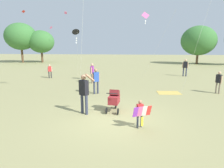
{
  "coord_description": "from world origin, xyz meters",
  "views": [
    {
      "loc": [
        0.72,
        -7.48,
        2.98
      ],
      "look_at": [
        -0.15,
        0.83,
        1.3
      ],
      "focal_mm": 30.6,
      "sensor_mm": 36.0,
      "label": 1
    }
  ],
  "objects_px": {
    "stroller": "(114,98)",
    "person_couple_left": "(92,72)",
    "child_with_butterfly_kite": "(140,112)",
    "person_kid_running": "(219,81)",
    "person_sitting_far": "(96,79)",
    "person_back_turned": "(185,66)",
    "kite_orange_delta": "(147,19)",
    "kite_blue_high": "(76,32)",
    "picnic_blanket": "(169,93)",
    "person_adult_flyer": "(84,90)",
    "person_red_shirt": "(50,70)"
  },
  "relations": [
    {
      "from": "stroller",
      "to": "person_couple_left",
      "type": "bearing_deg",
      "value": 109.89
    },
    {
      "from": "child_with_butterfly_kite",
      "to": "person_kid_running",
      "type": "relative_size",
      "value": 0.74
    },
    {
      "from": "person_sitting_far",
      "to": "person_back_turned",
      "type": "relative_size",
      "value": 0.93
    },
    {
      "from": "child_with_butterfly_kite",
      "to": "person_sitting_far",
      "type": "height_order",
      "value": "person_sitting_far"
    },
    {
      "from": "child_with_butterfly_kite",
      "to": "kite_orange_delta",
      "type": "relative_size",
      "value": 0.17
    },
    {
      "from": "kite_blue_high",
      "to": "picnic_blanket",
      "type": "xyz_separation_m",
      "value": [
        8.0,
        -6.8,
        -4.29
      ]
    },
    {
      "from": "kite_orange_delta",
      "to": "picnic_blanket",
      "type": "xyz_separation_m",
      "value": [
        1.1,
        -6.8,
        -5.46
      ]
    },
    {
      "from": "child_with_butterfly_kite",
      "to": "person_kid_running",
      "type": "xyz_separation_m",
      "value": [
        5.12,
        5.74,
        0.21
      ]
    },
    {
      "from": "person_couple_left",
      "to": "picnic_blanket",
      "type": "bearing_deg",
      "value": -26.39
    },
    {
      "from": "picnic_blanket",
      "to": "kite_orange_delta",
      "type": "bearing_deg",
      "value": 99.22
    },
    {
      "from": "person_kid_running",
      "to": "stroller",
      "type": "bearing_deg",
      "value": -147.14
    },
    {
      "from": "person_adult_flyer",
      "to": "kite_orange_delta",
      "type": "xyz_separation_m",
      "value": [
        3.35,
        11.13,
        4.4
      ]
    },
    {
      "from": "stroller",
      "to": "kite_blue_high",
      "type": "distance_m",
      "value": 12.26
    },
    {
      "from": "stroller",
      "to": "person_adult_flyer",
      "type": "bearing_deg",
      "value": -159.56
    },
    {
      "from": "person_adult_flyer",
      "to": "person_back_turned",
      "type": "xyz_separation_m",
      "value": [
        7.3,
        11.52,
        -0.06
      ]
    },
    {
      "from": "person_red_shirt",
      "to": "person_back_turned",
      "type": "height_order",
      "value": "person_back_turned"
    },
    {
      "from": "child_with_butterfly_kite",
      "to": "kite_orange_delta",
      "type": "height_order",
      "value": "kite_orange_delta"
    },
    {
      "from": "stroller",
      "to": "kite_orange_delta",
      "type": "xyz_separation_m",
      "value": [
        2.08,
        10.65,
        4.86
      ]
    },
    {
      "from": "kite_blue_high",
      "to": "person_sitting_far",
      "type": "bearing_deg",
      "value": -65.72
    },
    {
      "from": "person_sitting_far",
      "to": "person_kid_running",
      "type": "xyz_separation_m",
      "value": [
        7.67,
        0.88,
        -0.11
      ]
    },
    {
      "from": "stroller",
      "to": "person_red_shirt",
      "type": "distance_m",
      "value": 11.02
    },
    {
      "from": "child_with_butterfly_kite",
      "to": "picnic_blanket",
      "type": "xyz_separation_m",
      "value": [
        2.06,
        5.56,
        -0.61
      ]
    },
    {
      "from": "person_back_turned",
      "to": "person_sitting_far",
      "type": "bearing_deg",
      "value": -133.41
    },
    {
      "from": "stroller",
      "to": "person_back_turned",
      "type": "bearing_deg",
      "value": 61.38
    },
    {
      "from": "person_sitting_far",
      "to": "person_kid_running",
      "type": "relative_size",
      "value": 1.13
    },
    {
      "from": "person_red_shirt",
      "to": "person_couple_left",
      "type": "height_order",
      "value": "person_couple_left"
    },
    {
      "from": "kite_orange_delta",
      "to": "person_red_shirt",
      "type": "distance_m",
      "value": 10.3
    },
    {
      "from": "kite_blue_high",
      "to": "person_sitting_far",
      "type": "distance_m",
      "value": 8.89
    },
    {
      "from": "kite_orange_delta",
      "to": "person_back_turned",
      "type": "bearing_deg",
      "value": 5.57
    },
    {
      "from": "kite_orange_delta",
      "to": "kite_blue_high",
      "type": "xyz_separation_m",
      "value": [
        -6.9,
        -0.0,
        -1.17
      ]
    },
    {
      "from": "person_adult_flyer",
      "to": "person_red_shirt",
      "type": "xyz_separation_m",
      "value": [
        -5.57,
        9.1,
        -0.32
      ]
    },
    {
      "from": "kite_blue_high",
      "to": "person_back_turned",
      "type": "bearing_deg",
      "value": 2.06
    },
    {
      "from": "person_adult_flyer",
      "to": "kite_blue_high",
      "type": "xyz_separation_m",
      "value": [
        -3.54,
        11.13,
        3.23
      ]
    },
    {
      "from": "person_adult_flyer",
      "to": "stroller",
      "type": "relative_size",
      "value": 1.67
    },
    {
      "from": "kite_blue_high",
      "to": "person_kid_running",
      "type": "relative_size",
      "value": 3.28
    },
    {
      "from": "person_kid_running",
      "to": "picnic_blanket",
      "type": "xyz_separation_m",
      "value": [
        -3.05,
        -0.18,
        -0.82
      ]
    },
    {
      "from": "person_couple_left",
      "to": "stroller",
      "type": "bearing_deg",
      "value": -70.11
    },
    {
      "from": "person_adult_flyer",
      "to": "picnic_blanket",
      "type": "height_order",
      "value": "person_adult_flyer"
    },
    {
      "from": "stroller",
      "to": "person_sitting_far",
      "type": "xyz_separation_m",
      "value": [
        -1.44,
        3.15,
        0.33
      ]
    },
    {
      "from": "person_adult_flyer",
      "to": "person_kid_running",
      "type": "xyz_separation_m",
      "value": [
        7.51,
        4.5,
        -0.23
      ]
    },
    {
      "from": "child_with_butterfly_kite",
      "to": "person_kid_running",
      "type": "distance_m",
      "value": 7.69
    },
    {
      "from": "person_adult_flyer",
      "to": "person_sitting_far",
      "type": "height_order",
      "value": "person_adult_flyer"
    },
    {
      "from": "kite_blue_high",
      "to": "person_kid_running",
      "type": "bearing_deg",
      "value": -30.93
    },
    {
      "from": "kite_orange_delta",
      "to": "person_couple_left",
      "type": "xyz_separation_m",
      "value": [
        -4.47,
        -4.04,
        -4.53
      ]
    },
    {
      "from": "person_sitting_far",
      "to": "person_red_shirt",
      "type": "bearing_deg",
      "value": 134.65
    },
    {
      "from": "person_sitting_far",
      "to": "picnic_blanket",
      "type": "bearing_deg",
      "value": 8.63
    },
    {
      "from": "person_sitting_far",
      "to": "person_couple_left",
      "type": "bearing_deg",
      "value": 105.42
    },
    {
      "from": "person_adult_flyer",
      "to": "stroller",
      "type": "height_order",
      "value": "person_adult_flyer"
    },
    {
      "from": "person_adult_flyer",
      "to": "stroller",
      "type": "xyz_separation_m",
      "value": [
        1.28,
        0.48,
        -0.46
      ]
    },
    {
      "from": "stroller",
      "to": "child_with_butterfly_kite",
      "type": "bearing_deg",
      "value": -56.87
    }
  ]
}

